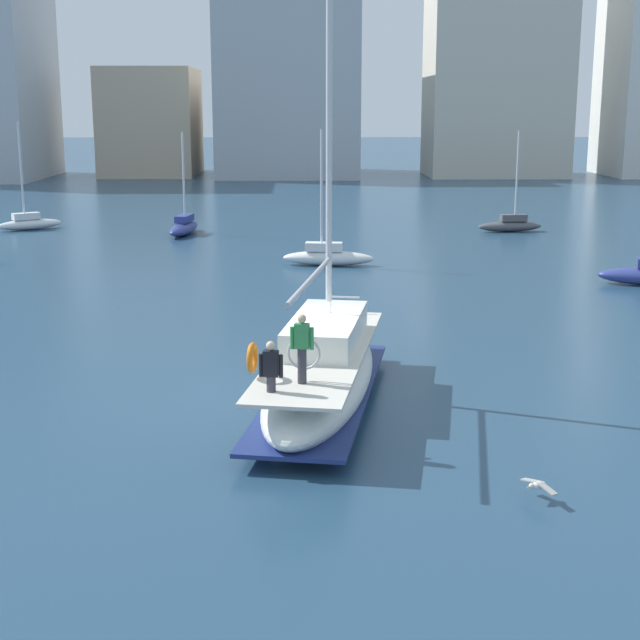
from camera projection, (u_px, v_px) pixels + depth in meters
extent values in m
plane|color=navy|center=(307.00, 399.00, 24.45)|extent=(400.00, 400.00, 0.00)
ellipsoid|color=white|center=(322.00, 380.00, 23.69)|extent=(4.04, 9.87, 1.40)
cube|color=navy|center=(322.00, 392.00, 23.76)|extent=(4.03, 9.69, 0.10)
cube|color=beige|center=(322.00, 352.00, 23.52)|extent=(3.77, 9.37, 0.08)
cube|color=white|center=(326.00, 330.00, 24.13)|extent=(2.41, 4.55, 0.70)
cylinder|color=silver|center=(329.00, 96.00, 23.27)|extent=(0.16, 0.16, 12.46)
cylinder|color=#B7B7BC|center=(311.00, 279.00, 21.42)|extent=(1.13, 5.69, 0.12)
cylinder|color=silver|center=(344.00, 297.00, 27.66)|extent=(0.90, 0.22, 0.06)
torus|color=orange|center=(252.00, 358.00, 21.04)|extent=(0.26, 0.71, 0.70)
cylinder|color=#33333D|center=(302.00, 366.00, 20.65)|extent=(0.20, 0.20, 0.80)
cube|color=#338C4C|center=(302.00, 336.00, 20.50)|extent=(0.35, 0.25, 0.56)
sphere|color=beige|center=(302.00, 319.00, 20.41)|extent=(0.20, 0.20, 0.20)
cylinder|color=#338C4C|center=(292.00, 338.00, 20.54)|extent=(0.09, 0.09, 0.50)
cylinder|color=#338C4C|center=(312.00, 338.00, 20.48)|extent=(0.09, 0.09, 0.50)
cylinder|color=#33333D|center=(271.00, 384.00, 20.09)|extent=(0.20, 0.20, 0.35)
cube|color=black|center=(271.00, 363.00, 19.99)|extent=(0.35, 0.25, 0.56)
sphere|color=beige|center=(271.00, 346.00, 19.90)|extent=(0.20, 0.20, 0.20)
cylinder|color=black|center=(261.00, 365.00, 20.03)|extent=(0.09, 0.09, 0.50)
cylinder|color=black|center=(281.00, 366.00, 19.97)|extent=(0.09, 0.09, 0.50)
torus|color=silver|center=(304.00, 353.00, 20.83)|extent=(0.76, 0.19, 0.76)
ellipsoid|color=navy|center=(184.00, 229.00, 55.12)|extent=(1.82, 4.72, 0.75)
cube|color=navy|center=(184.00, 218.00, 55.21)|extent=(0.99, 1.93, 0.40)
cylinder|color=silver|center=(184.00, 177.00, 54.78)|extent=(0.12, 0.12, 5.21)
ellipsoid|color=#4C4C51|center=(510.00, 226.00, 56.50)|extent=(4.02, 1.40, 0.64)
cube|color=#4C4C51|center=(513.00, 218.00, 56.41)|extent=(1.64, 0.79, 0.40)
cylinder|color=silver|center=(517.00, 176.00, 55.86)|extent=(0.11, 0.11, 5.35)
ellipsoid|color=white|center=(328.00, 258.00, 44.62)|extent=(4.44, 1.51, 0.70)
cube|color=white|center=(324.00, 247.00, 44.52)|extent=(1.80, 0.86, 0.40)
cylinder|color=silver|center=(322.00, 191.00, 43.93)|extent=(0.12, 0.12, 5.68)
ellipsoid|color=silver|center=(30.00, 224.00, 57.39)|extent=(3.84, 2.99, 0.65)
cube|color=silver|center=(26.00, 216.00, 57.16)|extent=(1.67, 1.39, 0.40)
cylinder|color=silver|center=(21.00, 171.00, 56.49)|extent=(0.11, 0.11, 5.87)
ellipsoid|color=silver|center=(539.00, 485.00, 18.09)|extent=(0.40, 0.33, 0.16)
sphere|color=silver|center=(532.00, 486.00, 17.99)|extent=(0.11, 0.11, 0.11)
cone|color=gold|center=(529.00, 487.00, 17.96)|extent=(0.08, 0.07, 0.04)
cube|color=#9E9993|center=(547.00, 488.00, 17.90)|extent=(0.34, 0.46, 0.12)
cube|color=#9E9993|center=(531.00, 480.00, 18.28)|extent=(0.34, 0.46, 0.12)
cube|color=#C6AD8E|center=(152.00, 122.00, 101.49)|extent=(9.81, 13.26, 11.29)
cube|color=#B2B7BC|center=(288.00, 93.00, 100.88)|extent=(14.74, 17.82, 17.50)
cube|color=beige|center=(497.00, 64.00, 98.36)|extent=(14.37, 10.39, 23.37)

